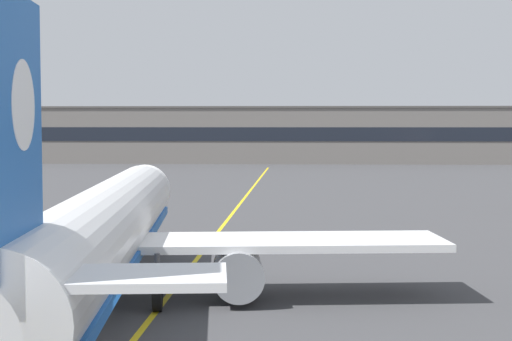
% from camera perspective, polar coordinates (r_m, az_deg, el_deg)
% --- Properties ---
extents(taxiway_centreline, '(3.14, 179.98, 0.01)m').
position_cam_1_polar(taxiway_centreline, '(57.14, -3.10, -4.89)').
color(taxiway_centreline, yellow).
rests_on(taxiway_centreline, ground).
extents(airliner_foreground, '(32.31, 41.52, 11.65)m').
position_cam_1_polar(airliner_foreground, '(36.95, -11.01, -4.27)').
color(airliner_foreground, white).
rests_on(airliner_foreground, ground).
extents(terminal_building, '(111.84, 12.40, 11.73)m').
position_cam_1_polar(terminal_building, '(164.45, 0.11, 2.61)').
color(terminal_building, slate).
rests_on(terminal_building, ground).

